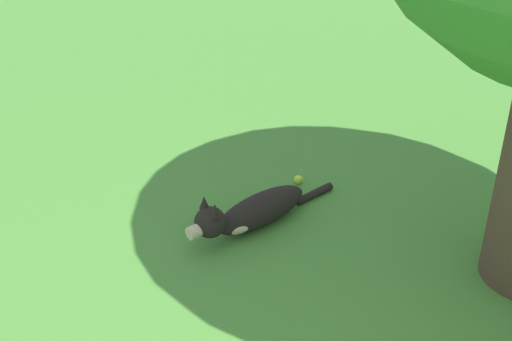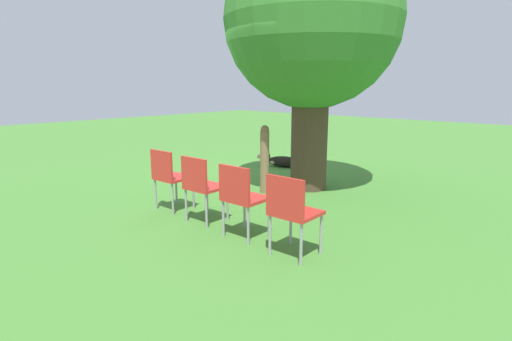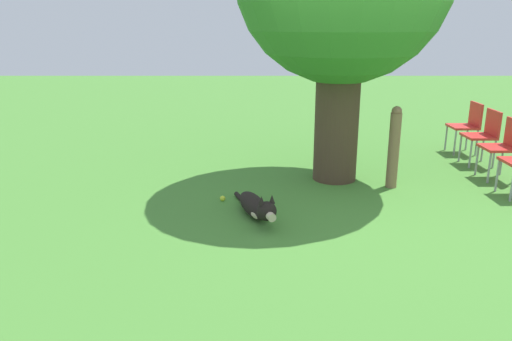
% 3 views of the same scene
% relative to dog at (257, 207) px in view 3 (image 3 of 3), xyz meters
% --- Properties ---
extents(ground_plane, '(30.00, 30.00, 0.00)m').
position_rel_dog_xyz_m(ground_plane, '(1.22, 0.55, -0.13)').
color(ground_plane, '#478433').
extents(dog, '(0.53, 1.25, 0.38)m').
position_rel_dog_xyz_m(dog, '(0.00, 0.00, 0.00)').
color(dog, black).
rests_on(dog, ground_plane).
extents(fence_post, '(0.15, 0.15, 1.09)m').
position_rel_dog_xyz_m(fence_post, '(1.81, 1.11, 0.42)').
color(fence_post, '#846647').
rests_on(fence_post, ground_plane).
extents(red_chair_1, '(0.43, 0.45, 0.85)m').
position_rel_dog_xyz_m(red_chair_1, '(3.43, 1.47, 0.37)').
color(red_chair_1, red).
rests_on(red_chair_1, ground_plane).
extents(red_chair_2, '(0.43, 0.45, 0.85)m').
position_rel_dog_xyz_m(red_chair_2, '(3.48, 2.20, 0.37)').
color(red_chair_2, red).
rests_on(red_chair_2, ground_plane).
extents(red_chair_3, '(0.43, 0.45, 0.85)m').
position_rel_dog_xyz_m(red_chair_3, '(3.52, 2.93, 0.37)').
color(red_chair_3, red).
rests_on(red_chair_3, ground_plane).
extents(tennis_ball, '(0.07, 0.07, 0.07)m').
position_rel_dog_xyz_m(tennis_ball, '(-0.42, 0.55, -0.10)').
color(tennis_ball, '#CCE033').
rests_on(tennis_ball, ground_plane).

